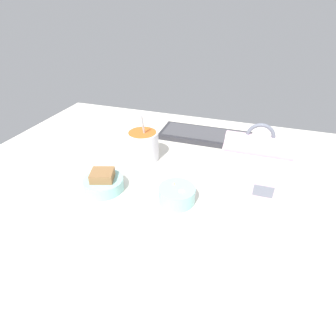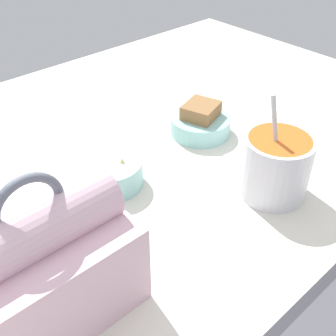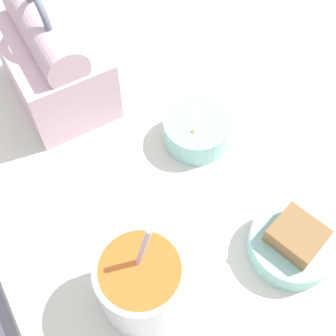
{
  "view_description": "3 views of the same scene",
  "coord_description": "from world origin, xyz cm",
  "px_view_note": "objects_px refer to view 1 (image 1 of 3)",
  "views": [
    {
      "loc": [
        19.23,
        -60.56,
        49.12
      ],
      "look_at": [
        -1.11,
        1.17,
        7.0
      ],
      "focal_mm": 28.0,
      "sensor_mm": 36.0,
      "label": 1
    },
    {
      "loc": [
        33.09,
        39.1,
        45.48
      ],
      "look_at": [
        -1.11,
        1.17,
        7.0
      ],
      "focal_mm": 45.0,
      "sensor_mm": 36.0,
      "label": 2
    },
    {
      "loc": [
        -30.21,
        17.68,
        61.46
      ],
      "look_at": [
        -1.11,
        1.17,
        7.0
      ],
      "focal_mm": 50.0,
      "sensor_mm": 36.0,
      "label": 3
    }
  ],
  "objects_px": {
    "keyboard": "(205,135)",
    "bento_bowl_snacks": "(177,194)",
    "lunch_bag": "(254,164)",
    "bento_bowl_sandwich": "(103,183)",
    "soup_cup": "(143,145)"
  },
  "relations": [
    {
      "from": "soup_cup",
      "to": "bento_bowl_sandwich",
      "type": "bearing_deg",
      "value": -101.89
    },
    {
      "from": "lunch_bag",
      "to": "soup_cup",
      "type": "height_order",
      "value": "lunch_bag"
    },
    {
      "from": "lunch_bag",
      "to": "keyboard",
      "type": "bearing_deg",
      "value": 125.62
    },
    {
      "from": "keyboard",
      "to": "soup_cup",
      "type": "relative_size",
      "value": 2.14
    },
    {
      "from": "bento_bowl_sandwich",
      "to": "bento_bowl_snacks",
      "type": "distance_m",
      "value": 0.22
    },
    {
      "from": "keyboard",
      "to": "bento_bowl_sandwich",
      "type": "xyz_separation_m",
      "value": [
        -0.21,
        -0.43,
        0.01
      ]
    },
    {
      "from": "keyboard",
      "to": "bento_bowl_sandwich",
      "type": "distance_m",
      "value": 0.48
    },
    {
      "from": "keyboard",
      "to": "bento_bowl_snacks",
      "type": "distance_m",
      "value": 0.41
    },
    {
      "from": "lunch_bag",
      "to": "bento_bowl_snacks",
      "type": "xyz_separation_m",
      "value": [
        -0.19,
        -0.14,
        -0.05
      ]
    },
    {
      "from": "keyboard",
      "to": "bento_bowl_snacks",
      "type": "height_order",
      "value": "bento_bowl_snacks"
    },
    {
      "from": "lunch_bag",
      "to": "bento_bowl_sandwich",
      "type": "bearing_deg",
      "value": -158.82
    },
    {
      "from": "lunch_bag",
      "to": "soup_cup",
      "type": "bearing_deg",
      "value": 173.44
    },
    {
      "from": "keyboard",
      "to": "soup_cup",
      "type": "bearing_deg",
      "value": -127.0
    },
    {
      "from": "lunch_bag",
      "to": "soup_cup",
      "type": "distance_m",
      "value": 0.37
    },
    {
      "from": "soup_cup",
      "to": "bento_bowl_sandwich",
      "type": "distance_m",
      "value": 0.21
    }
  ]
}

